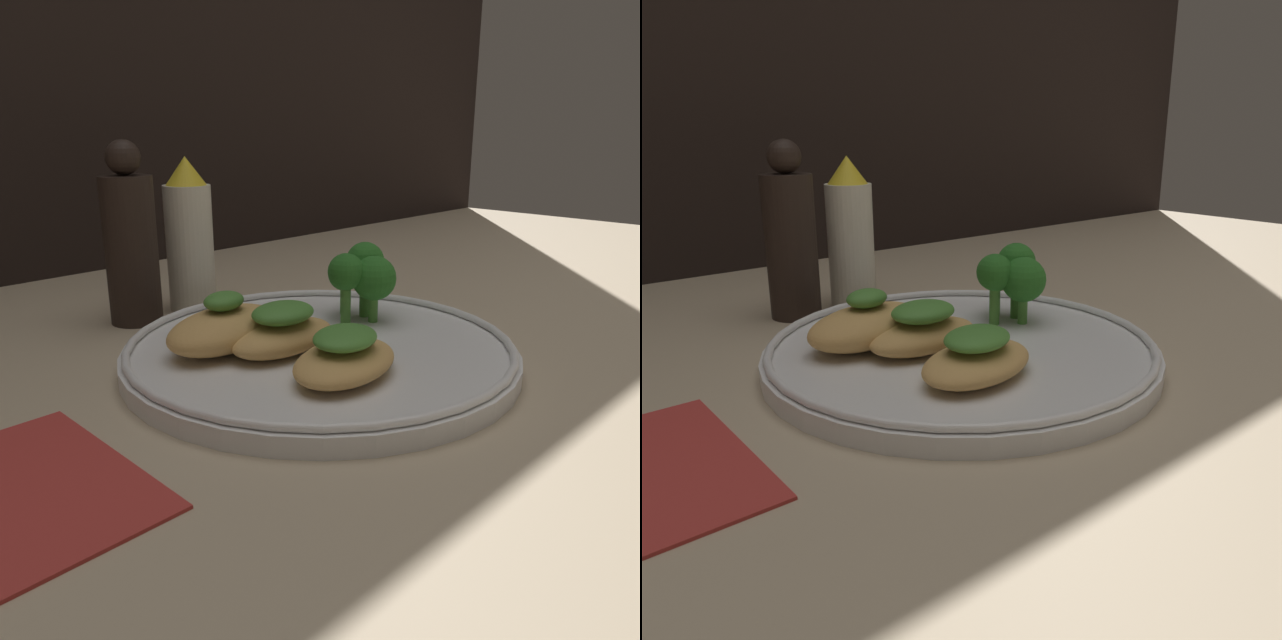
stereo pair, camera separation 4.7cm
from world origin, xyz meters
TOP-DOWN VIEW (x-y plane):
  - ground_plane at (0.00, 0.00)cm, footprint 180.00×180.00cm
  - plate at (0.00, 0.00)cm, footprint 30.03×30.03cm
  - grilled_meat_front at (-3.34, -5.60)cm, footprint 10.29×7.90cm
  - grilled_meat_middle at (-3.04, 0.82)cm, footprint 9.20×5.21cm
  - grilled_meat_back at (-5.52, 4.58)cm, footprint 11.46×8.21cm
  - broccoli_bunch at (7.16, 2.14)cm, footprint 5.93×6.68cm
  - sauce_bottle at (1.80, 19.51)cm, footprint 4.56×4.56cm
  - pepper_grinder at (-4.48, 19.51)cm, footprint 4.72×4.72cm

SIDE VIEW (x-z plane):
  - ground_plane at x=0.00cm, z-range -1.00..0.00cm
  - plate at x=0.00cm, z-range -0.01..1.99cm
  - grilled_meat_front at x=-3.34cm, z-range 1.06..4.51cm
  - grilled_meat_middle at x=-3.04cm, z-range 1.08..4.89cm
  - grilled_meat_back at x=-5.52cm, z-range 0.84..5.25cm
  - broccoli_bunch at x=7.16cm, z-range 2.18..8.79cm
  - sauce_bottle at x=1.80cm, z-range -0.32..14.47cm
  - pepper_grinder at x=-4.48cm, z-range -0.81..15.62cm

